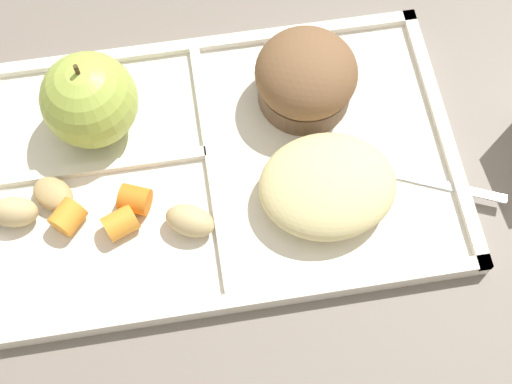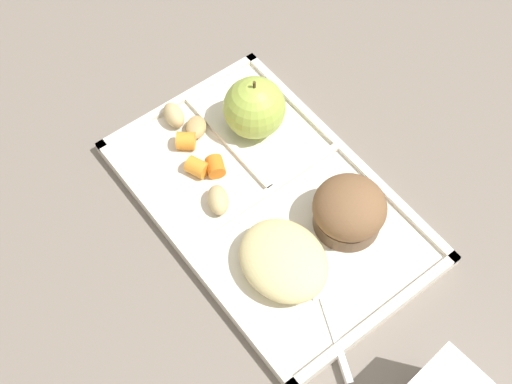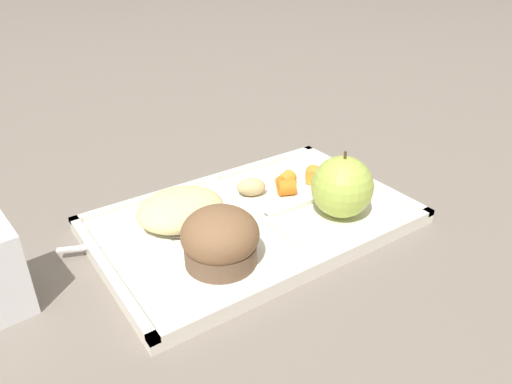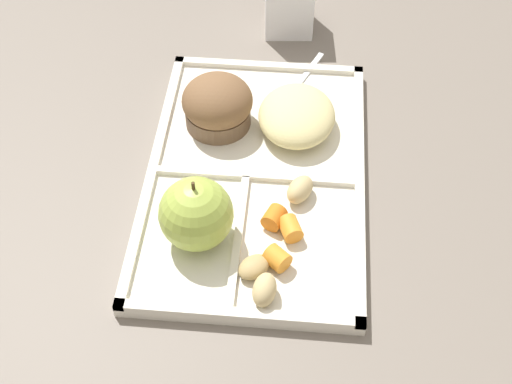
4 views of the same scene
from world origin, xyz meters
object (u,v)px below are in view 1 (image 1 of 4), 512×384
Objects in this scene: lunch_tray at (220,166)px; plastic_fork at (395,175)px; bran_muffin at (306,77)px; green_apple at (89,100)px.

plastic_fork is at bearing -13.29° from lunch_tray.
lunch_tray reaches higher than plastic_fork.
lunch_tray is at bearing -146.68° from bran_muffin.
plastic_fork is (0.06, -0.09, -0.03)m from bran_muffin.
green_apple is 0.26m from plastic_fork.
bran_muffin is at bearing 0.00° from green_apple.
bran_muffin is (0.08, 0.05, 0.03)m from lunch_tray.
lunch_tray is 0.10m from bran_muffin.
bran_muffin reaches higher than plastic_fork.
green_apple is 1.03× the size of bran_muffin.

